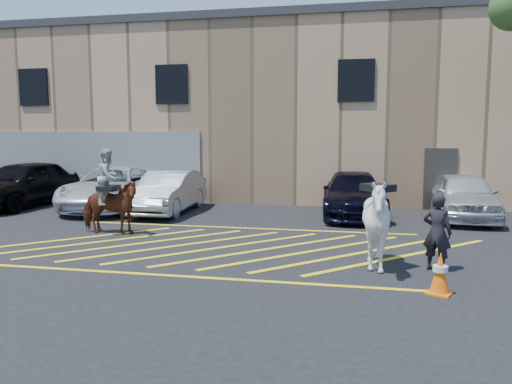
% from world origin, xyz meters
% --- Properties ---
extents(ground, '(90.00, 90.00, 0.00)m').
position_xyz_m(ground, '(0.00, 0.00, 0.00)').
color(ground, black).
rests_on(ground, ground).
extents(car_black_suv, '(2.27, 5.16, 1.73)m').
position_xyz_m(car_black_suv, '(-9.06, 4.77, 0.86)').
color(car_black_suv, black).
rests_on(car_black_suv, ground).
extents(car_white_pickup, '(3.15, 5.71, 1.51)m').
position_xyz_m(car_white_pickup, '(-5.50, 4.87, 0.76)').
color(car_white_pickup, silver).
rests_on(car_white_pickup, ground).
extents(car_silver_sedan, '(1.65, 4.40, 1.43)m').
position_xyz_m(car_silver_sedan, '(-3.23, 4.45, 0.72)').
color(car_silver_sedan, '#9BA2AA').
rests_on(car_silver_sedan, ground).
extents(car_blue_suv, '(2.26, 4.98, 1.41)m').
position_xyz_m(car_blue_suv, '(3.01, 5.14, 0.71)').
color(car_blue_suv, black).
rests_on(car_blue_suv, ground).
extents(car_white_suv, '(1.93, 4.42, 1.48)m').
position_xyz_m(car_white_suv, '(6.47, 5.13, 0.74)').
color(car_white_suv, silver).
rests_on(car_white_suv, ground).
extents(handler, '(0.67, 0.57, 1.55)m').
position_xyz_m(handler, '(4.72, -1.36, 0.77)').
color(handler, black).
rests_on(handler, ground).
extents(warehouse, '(32.42, 10.20, 7.30)m').
position_xyz_m(warehouse, '(-0.01, 11.99, 3.65)').
color(warehouse, tan).
rests_on(warehouse, ground).
extents(hatching_zone, '(12.60, 5.12, 0.01)m').
position_xyz_m(hatching_zone, '(-0.00, -0.30, 0.01)').
color(hatching_zone, yellow).
rests_on(hatching_zone, ground).
extents(mounted_bay, '(1.76, 0.83, 2.31)m').
position_xyz_m(mounted_bay, '(-3.41, 0.66, 0.93)').
color(mounted_bay, maroon).
rests_on(mounted_bay, ground).
extents(saddled_white, '(2.24, 2.25, 1.85)m').
position_xyz_m(saddled_white, '(3.55, -1.50, 0.93)').
color(saddled_white, silver).
rests_on(saddled_white, ground).
extents(traffic_cone, '(0.50, 0.50, 0.73)m').
position_xyz_m(traffic_cone, '(4.56, -2.89, 0.37)').
color(traffic_cone, orange).
rests_on(traffic_cone, ground).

